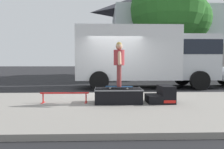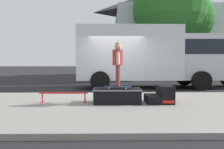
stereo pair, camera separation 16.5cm
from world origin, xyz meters
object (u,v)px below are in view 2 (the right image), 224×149
box_truck (147,55)px  skater_kid (118,60)px  grind_rail (64,95)px  skateboard (118,87)px  kicker_ramp (161,96)px  street_tree_main (174,11)px  skate_box (117,95)px

box_truck → skater_kid: bearing=-109.0°
grind_rail → skateboard: 1.60m
grind_rail → box_truck: size_ratio=0.20×
kicker_ramp → skater_kid: size_ratio=0.61×
skateboard → street_tree_main: bearing=65.7°
skate_box → grind_rail: (-1.56, 0.06, 0.00)m
kicker_ramp → box_truck: bearing=84.9°
skate_box → grind_rail: skate_box is taller
skate_box → kicker_ramp: kicker_ramp is taller
grind_rail → skate_box: bearing=-2.3°
kicker_ramp → skateboard: bearing=-178.8°
skate_box → box_truck: bearing=70.6°
skater_kid → kicker_ramp: bearing=1.2°
grind_rail → skater_kid: skater_kid is taller
skater_kid → street_tree_main: bearing=65.7°
grind_rail → box_truck: bearing=55.9°
skate_box → skateboard: 0.25m
grind_rail → skater_kid: size_ratio=1.10×
skate_box → street_tree_main: size_ratio=0.17×
skate_box → skater_kid: 1.01m
skateboard → skater_kid: skater_kid is taller
skateboard → street_tree_main: street_tree_main is taller
skateboard → skater_kid: size_ratio=0.63×
skate_box → kicker_ramp: size_ratio=1.73×
skate_box → grind_rail: bearing=177.7°
kicker_ramp → grind_rail: 2.85m
skate_box → skateboard: bearing=-49.3°
skate_box → grind_rail: size_ratio=0.96×
kicker_ramp → skater_kid: (-1.26, -0.03, 1.03)m
skate_box → street_tree_main: bearing=65.6°
street_tree_main → skate_box: bearing=-114.4°
skater_kid → skateboard: bearing=86.4°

